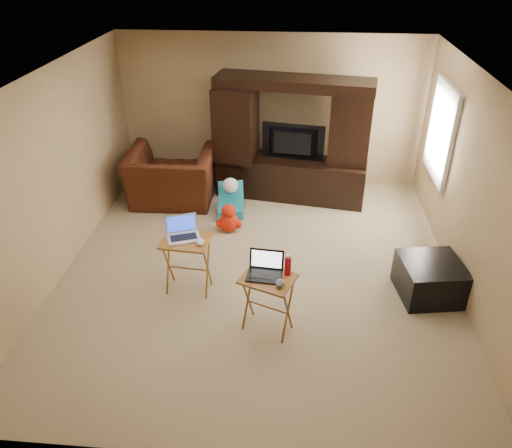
# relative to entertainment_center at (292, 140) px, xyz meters

# --- Properties ---
(floor) EXTENTS (5.50, 5.50, 0.00)m
(floor) POSITION_rel_entertainment_center_xyz_m (-0.37, -2.13, -0.98)
(floor) COLOR #CBB28C
(floor) RESTS_ON ground
(ceiling) EXTENTS (5.50, 5.50, 0.00)m
(ceiling) POSITION_rel_entertainment_center_xyz_m (-0.37, -2.13, 1.52)
(ceiling) COLOR silver
(ceiling) RESTS_ON ground
(wall_back) EXTENTS (5.00, 0.00, 5.00)m
(wall_back) POSITION_rel_entertainment_center_xyz_m (-0.37, 0.62, 0.27)
(wall_back) COLOR tan
(wall_back) RESTS_ON ground
(wall_front) EXTENTS (5.00, 0.00, 5.00)m
(wall_front) POSITION_rel_entertainment_center_xyz_m (-0.37, -4.88, 0.27)
(wall_front) COLOR tan
(wall_front) RESTS_ON ground
(wall_left) EXTENTS (0.00, 5.50, 5.50)m
(wall_left) POSITION_rel_entertainment_center_xyz_m (-2.87, -2.13, 0.27)
(wall_left) COLOR tan
(wall_left) RESTS_ON ground
(wall_right) EXTENTS (0.00, 5.50, 5.50)m
(wall_right) POSITION_rel_entertainment_center_xyz_m (2.13, -2.13, 0.27)
(wall_right) COLOR tan
(wall_right) RESTS_ON ground
(window_pane) EXTENTS (0.00, 1.20, 1.20)m
(window_pane) POSITION_rel_entertainment_center_xyz_m (2.11, -0.58, 0.42)
(window_pane) COLOR white
(window_pane) RESTS_ON ground
(window_frame) EXTENTS (0.06, 1.14, 1.34)m
(window_frame) POSITION_rel_entertainment_center_xyz_m (2.09, -0.58, 0.42)
(window_frame) COLOR white
(window_frame) RESTS_ON ground
(entertainment_center) EXTENTS (2.47, 0.96, 1.97)m
(entertainment_center) POSITION_rel_entertainment_center_xyz_m (0.00, 0.00, 0.00)
(entertainment_center) COLOR black
(entertainment_center) RESTS_ON floor
(television) EXTENTS (1.01, 0.29, 0.58)m
(television) POSITION_rel_entertainment_center_xyz_m (0.00, -0.04, -0.04)
(television) COLOR black
(television) RESTS_ON entertainment_center
(recliner) EXTENTS (1.36, 1.20, 0.87)m
(recliner) POSITION_rel_entertainment_center_xyz_m (-1.91, -0.36, -0.55)
(recliner) COLOR #4C2210
(recliner) RESTS_ON floor
(child_rocker) EXTENTS (0.47, 0.51, 0.52)m
(child_rocker) POSITION_rel_entertainment_center_xyz_m (-0.92, -0.75, -0.73)
(child_rocker) COLOR teal
(child_rocker) RESTS_ON floor
(plush_toy) EXTENTS (0.40, 0.33, 0.44)m
(plush_toy) POSITION_rel_entertainment_center_xyz_m (-0.87, -1.21, -0.76)
(plush_toy) COLOR red
(plush_toy) RESTS_ON floor
(push_toy) EXTENTS (0.53, 0.38, 0.39)m
(push_toy) POSITION_rel_entertainment_center_xyz_m (0.71, -0.06, -0.79)
(push_toy) COLOR blue
(push_toy) RESTS_ON floor
(ottoman) EXTENTS (0.81, 0.81, 0.45)m
(ottoman) POSITION_rel_entertainment_center_xyz_m (1.75, -2.48, -0.76)
(ottoman) COLOR black
(ottoman) RESTS_ON floor
(tray_table_left) EXTENTS (0.59, 0.49, 0.72)m
(tray_table_left) POSITION_rel_entertainment_center_xyz_m (-1.17, -2.64, -0.62)
(tray_table_left) COLOR #9F5F26
(tray_table_left) RESTS_ON floor
(tray_table_right) EXTENTS (0.66, 0.60, 0.70)m
(tray_table_right) POSITION_rel_entertainment_center_xyz_m (-0.16, -3.26, -0.63)
(tray_table_right) COLOR #9B6425
(tray_table_right) RESTS_ON floor
(laptop_left) EXTENTS (0.46, 0.42, 0.24)m
(laptop_left) POSITION_rel_entertainment_center_xyz_m (-1.20, -2.61, -0.14)
(laptop_left) COLOR silver
(laptop_left) RESTS_ON tray_table_left
(laptop_right) EXTENTS (0.39, 0.33, 0.24)m
(laptop_right) POSITION_rel_entertainment_center_xyz_m (-0.20, -3.24, -0.16)
(laptop_right) COLOR black
(laptop_right) RESTS_ON tray_table_right
(mouse_left) EXTENTS (0.11, 0.16, 0.06)m
(mouse_left) POSITION_rel_entertainment_center_xyz_m (-0.98, -2.71, -0.23)
(mouse_left) COLOR silver
(mouse_left) RESTS_ON tray_table_left
(mouse_right) EXTENTS (0.10, 0.15, 0.06)m
(mouse_right) POSITION_rel_entertainment_center_xyz_m (-0.03, -3.38, -0.25)
(mouse_right) COLOR #444449
(mouse_right) RESTS_ON tray_table_right
(water_bottle) EXTENTS (0.07, 0.07, 0.22)m
(water_bottle) POSITION_rel_entertainment_center_xyz_m (0.04, -3.18, -0.18)
(water_bottle) COLOR red
(water_bottle) RESTS_ON tray_table_right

